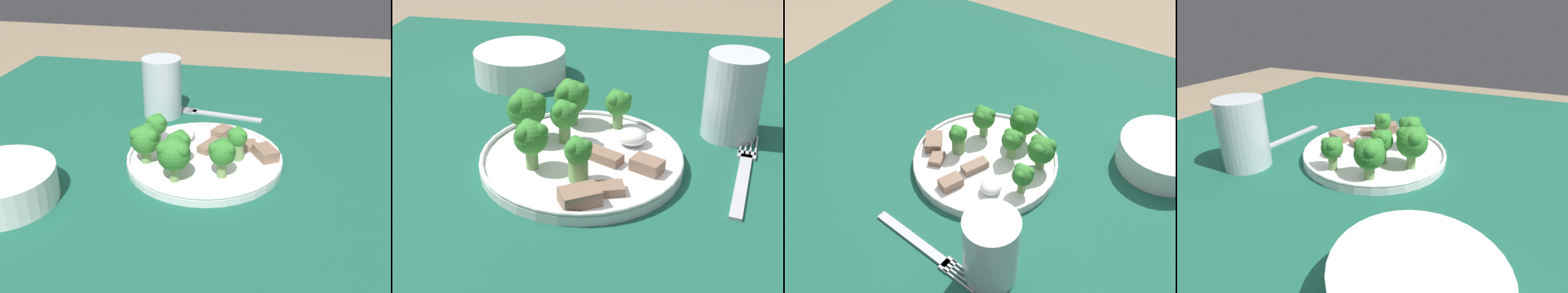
# 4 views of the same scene
# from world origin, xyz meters

# --- Properties ---
(table) EXTENTS (1.08, 1.17, 0.74)m
(table) POSITION_xyz_m (0.00, 0.00, 0.65)
(table) COLOR #195642
(table) RESTS_ON ground_plane
(dinner_plate) EXTENTS (0.26, 0.26, 0.02)m
(dinner_plate) POSITION_xyz_m (0.01, -0.01, 0.75)
(dinner_plate) COLOR white
(dinner_plate) RESTS_ON table
(fork) EXTENTS (0.05, 0.21, 0.00)m
(fork) POSITION_xyz_m (0.21, 0.01, 0.74)
(fork) COLOR #B2B2B7
(fork) RESTS_ON table
(cream_bowl) EXTENTS (0.16, 0.16, 0.05)m
(cream_bowl) POSITION_xyz_m (-0.16, 0.26, 0.77)
(cream_bowl) COLOR white
(cream_bowl) RESTS_ON table
(drinking_glass) EXTENTS (0.08, 0.08, 0.12)m
(drinking_glass) POSITION_xyz_m (0.20, 0.11, 0.79)
(drinking_glass) COLOR silver
(drinking_glass) RESTS_ON table
(broccoli_floret_near_rim_left) EXTENTS (0.04, 0.04, 0.06)m
(broccoli_floret_near_rim_left) POSITION_xyz_m (-0.02, 0.03, 0.79)
(broccoli_floret_near_rim_left) COLOR #709E56
(broccoli_floret_near_rim_left) RESTS_ON dinner_plate
(broccoli_floret_center_left) EXTENTS (0.03, 0.03, 0.06)m
(broccoli_floret_center_left) POSITION_xyz_m (0.01, -0.06, 0.79)
(broccoli_floret_center_left) COLOR #709E56
(broccoli_floret_center_left) RESTS_ON dinner_plate
(broccoli_floret_back_left) EXTENTS (0.04, 0.04, 0.06)m
(broccoli_floret_back_left) POSITION_xyz_m (-0.05, -0.05, 0.80)
(broccoli_floret_back_left) COLOR #709E56
(broccoli_floret_back_left) RESTS_ON dinner_plate
(broccoli_floret_front_left) EXTENTS (0.05, 0.05, 0.07)m
(broccoli_floret_front_left) POSITION_xyz_m (-0.03, 0.08, 0.79)
(broccoli_floret_front_left) COLOR #709E56
(broccoli_floret_front_left) RESTS_ON dinner_plate
(broccoli_floret_center_back) EXTENTS (0.05, 0.05, 0.07)m
(broccoli_floret_center_back) POSITION_xyz_m (-0.07, 0.02, 0.80)
(broccoli_floret_center_back) COLOR #709E56
(broccoli_floret_center_back) RESTS_ON dinner_plate
(broccoli_floret_mid_cluster) EXTENTS (0.04, 0.04, 0.06)m
(broccoli_floret_mid_cluster) POSITION_xyz_m (0.04, 0.08, 0.79)
(broccoli_floret_mid_cluster) COLOR #709E56
(broccoli_floret_mid_cluster) RESTS_ON dinner_plate
(meat_slice_front_slice) EXTENTS (0.05, 0.04, 0.01)m
(meat_slice_front_slice) POSITION_xyz_m (0.04, -0.01, 0.76)
(meat_slice_front_slice) COLOR #846651
(meat_slice_front_slice) RESTS_ON dinner_plate
(meat_slice_middle_slice) EXTENTS (0.04, 0.03, 0.01)m
(meat_slice_middle_slice) POSITION_xyz_m (0.06, -0.08, 0.76)
(meat_slice_middle_slice) COLOR #846651
(meat_slice_middle_slice) RESTS_ON dinner_plate
(meat_slice_rear_slice) EXTENTS (0.05, 0.05, 0.02)m
(meat_slice_rear_slice) POSITION_xyz_m (0.03, -0.11, 0.76)
(meat_slice_rear_slice) COLOR #846651
(meat_slice_rear_slice) RESTS_ON dinner_plate
(meat_slice_edge_slice) EXTENTS (0.05, 0.04, 0.02)m
(meat_slice_edge_slice) POSITION_xyz_m (0.09, -0.03, 0.76)
(meat_slice_edge_slice) COLOR #846651
(meat_slice_edge_slice) RESTS_ON dinner_plate
(sauce_dollop) EXTENTS (0.04, 0.04, 0.02)m
(sauce_dollop) POSITION_xyz_m (0.07, 0.04, 0.76)
(sauce_dollop) COLOR white
(sauce_dollop) RESTS_ON dinner_plate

